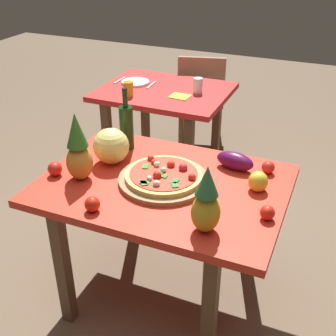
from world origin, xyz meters
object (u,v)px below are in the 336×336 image
object	(u,v)px
pineapple_left	(206,203)
drinking_glass_juice	(129,89)
background_table	(164,103)
tomato_by_bottle	(268,167)
tomato_near_board	(92,204)
tomato_beside_pepper	(267,213)
eggplant	(235,161)
wine_bottle	(126,126)
bell_pepper	(258,182)
napkin_folded	(180,96)
fork_utensil	(120,80)
melon	(111,146)
pizza_board	(164,179)
pineapple_right	(78,150)
dining_chair	(201,95)
display_table	(164,197)
tomato_at_corner	(55,169)
dinner_plate	(135,82)
pizza	(164,174)
drinking_glass_water	(198,85)
knife_utensil	(152,85)

from	to	relation	value
pineapple_left	drinking_glass_juice	bearing A→B (deg)	128.43
background_table	tomato_by_bottle	world-z (taller)	tomato_by_bottle
background_table	tomato_near_board	xyz separation A→B (m)	(0.34, -1.58, 0.15)
tomato_beside_pepper	eggplant	bearing A→B (deg)	123.52
wine_bottle	bell_pepper	size ratio (longest dim) A/B	3.42
napkin_folded	fork_utensil	bearing A→B (deg)	165.62
melon	tomato_beside_pepper	size ratio (longest dim) A/B	2.90
tomato_by_bottle	tomato_near_board	xyz separation A→B (m)	(-0.64, -0.63, 0.00)
wine_bottle	bell_pepper	xyz separation A→B (m)	(0.77, -0.16, -0.08)
tomato_near_board	napkin_folded	world-z (taller)	tomato_near_board
pizza_board	drinking_glass_juice	bearing A→B (deg)	125.48
pineapple_right	fork_utensil	bearing A→B (deg)	111.30
dining_chair	melon	world-z (taller)	melon
melon	drinking_glass_juice	xyz separation A→B (m)	(-0.38, 0.93, -0.04)
fork_utensil	eggplant	bearing A→B (deg)	-37.92
dining_chair	tomato_by_bottle	size ratio (longest dim) A/B	12.93
pineapple_right	eggplant	size ratio (longest dim) A/B	1.73
display_table	eggplant	xyz separation A→B (m)	(0.28, 0.26, 0.14)
tomato_at_corner	fork_utensil	bearing A→B (deg)	106.10
display_table	bell_pepper	bearing A→B (deg)	13.58
tomato_by_bottle	dinner_plate	xyz separation A→B (m)	(-1.25, 0.99, -0.02)
pineapple_left	tomato_beside_pepper	world-z (taller)	pineapple_left
dining_chair	wine_bottle	distance (m)	1.62
background_table	eggplant	distance (m)	1.27
pizza	drinking_glass_juice	xyz separation A→B (m)	(-0.71, 1.00, 0.01)
eggplant	tomato_near_board	distance (m)	0.77
tomato_by_bottle	eggplant	bearing A→B (deg)	-172.67
pineapple_right	melon	world-z (taller)	pineapple_right
display_table	napkin_folded	size ratio (longest dim) A/B	8.43
tomato_beside_pepper	tomato_by_bottle	bearing A→B (deg)	101.25
tomato_by_bottle	drinking_glass_water	bearing A→B (deg)	126.40
tomato_near_board	tomato_at_corner	distance (m)	0.39
eggplant	tomato_beside_pepper	world-z (taller)	eggplant
pizza	tomato_by_bottle	world-z (taller)	pizza
tomato_beside_pepper	tomato_at_corner	bearing A→B (deg)	-177.56
pineapple_left	napkin_folded	world-z (taller)	pineapple_left
knife_utensil	napkin_folded	distance (m)	0.33
drinking_glass_water	fork_utensil	size ratio (longest dim) A/B	0.61
display_table	pizza_board	bearing A→B (deg)	85.41
pizza_board	drinking_glass_juice	size ratio (longest dim) A/B	4.23
melon	napkin_folded	xyz separation A→B (m)	(-0.03, 1.05, -0.09)
fork_utensil	knife_utensil	size ratio (longest dim) A/B	1.00
bell_pepper	eggplant	size ratio (longest dim) A/B	0.51
drinking_glass_water	napkin_folded	bearing A→B (deg)	-122.76
pineapple_left	tomato_at_corner	bearing A→B (deg)	171.09
drinking_glass_juice	fork_utensil	size ratio (longest dim) A/B	0.58
wine_bottle	knife_utensil	size ratio (longest dim) A/B	1.93
drinking_glass_water	bell_pepper	bearing A→B (deg)	-58.47
tomato_near_board	tomato_at_corner	world-z (taller)	tomato_at_corner
bell_pepper	tomato_at_corner	distance (m)	1.00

